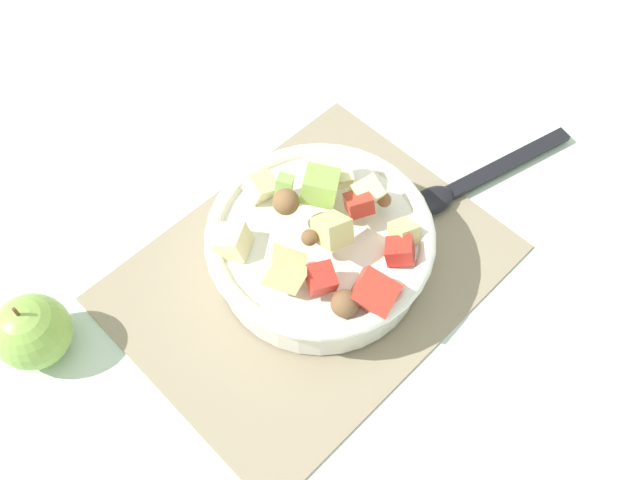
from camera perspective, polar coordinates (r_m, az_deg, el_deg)
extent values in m
plane|color=silver|center=(0.78, -0.82, -2.73)|extent=(2.40, 2.40, 0.00)
cube|color=gray|center=(0.77, -0.82, -2.62)|extent=(0.41, 0.31, 0.01)
cylinder|color=white|center=(0.75, 0.00, -0.68)|extent=(0.22, 0.22, 0.06)
torus|color=white|center=(0.73, 0.00, 0.47)|extent=(0.24, 0.24, 0.02)
cube|color=#9EC656|center=(0.71, 0.02, 4.46)|extent=(0.06, 0.05, 0.04)
sphere|color=brown|center=(0.68, 2.04, -5.22)|extent=(0.04, 0.04, 0.03)
sphere|color=brown|center=(0.68, -0.87, 0.20)|extent=(0.02, 0.03, 0.03)
cube|color=#E5D684|center=(0.69, 1.00, 0.80)|extent=(0.04, 0.05, 0.04)
cube|color=red|center=(0.68, 0.08, -3.13)|extent=(0.04, 0.04, 0.03)
cube|color=#93C160|center=(0.74, -2.94, 4.46)|extent=(0.03, 0.02, 0.03)
cube|color=#BC3828|center=(0.68, 4.60, -4.18)|extent=(0.05, 0.05, 0.05)
cube|color=beige|center=(0.74, 1.05, 5.64)|extent=(0.06, 0.06, 0.05)
cube|color=beige|center=(0.72, -7.19, -0.18)|extent=(0.05, 0.05, 0.04)
cube|color=red|center=(0.71, 6.55, -0.89)|extent=(0.04, 0.04, 0.03)
cube|color=beige|center=(0.75, -0.25, 5.86)|extent=(0.04, 0.03, 0.03)
cube|color=beige|center=(0.68, -2.95, -2.40)|extent=(0.06, 0.05, 0.05)
cube|color=beige|center=(0.72, 3.80, 3.89)|extent=(0.04, 0.04, 0.03)
cube|color=#BC3828|center=(0.71, 3.20, 3.00)|extent=(0.04, 0.04, 0.03)
cube|color=beige|center=(0.75, -4.81, 4.30)|extent=(0.04, 0.03, 0.04)
sphere|color=brown|center=(0.70, -2.86, 3.09)|extent=(0.03, 0.03, 0.03)
sphere|color=brown|center=(0.73, 5.26, 3.28)|extent=(0.02, 0.02, 0.02)
cube|color=#E5D684|center=(0.72, 6.83, 0.59)|extent=(0.03, 0.04, 0.03)
ellipsoid|color=black|center=(0.82, 9.15, 3.20)|extent=(0.06, 0.05, 0.01)
cube|color=black|center=(0.88, 15.00, 6.04)|extent=(0.19, 0.06, 0.01)
sphere|color=#8CB74C|center=(0.76, -22.46, -6.94)|extent=(0.08, 0.08, 0.08)
cylinder|color=brown|center=(0.72, -23.61, -5.39)|extent=(0.00, 0.00, 0.01)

